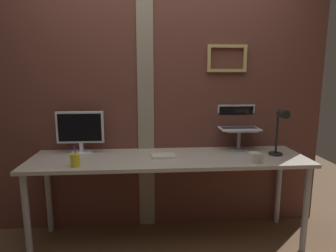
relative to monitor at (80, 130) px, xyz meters
name	(u,v)px	position (x,y,z in m)	size (l,w,h in m)	color
ground_plane	(161,243)	(0.70, -0.22, -0.99)	(6.00, 6.00, 0.00)	brown
brick_wall_back	(158,92)	(0.70, 0.18, 0.31)	(3.14, 0.16, 2.61)	brown
desk	(169,165)	(0.77, -0.18, -0.29)	(2.34, 0.61, 0.78)	beige
monitor	(80,130)	(0.00, 0.00, 0.00)	(0.41, 0.18, 0.37)	white
laptop_stand	(239,136)	(1.44, 0.00, -0.08)	(0.28, 0.22, 0.19)	gray
laptop	(237,122)	(1.44, 0.07, 0.04)	(0.36, 0.26, 0.22)	white
desk_lamp	(280,127)	(1.71, -0.24, 0.04)	(0.12, 0.20, 0.41)	black
pen_cup	(75,160)	(0.04, -0.39, -0.16)	(0.07, 0.07, 0.16)	yellow
coffee_mug	(254,157)	(1.44, -0.39, -0.17)	(0.13, 0.09, 0.08)	silver
paper_clutter_stack	(163,156)	(0.72, -0.18, -0.20)	(0.20, 0.14, 0.02)	silver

